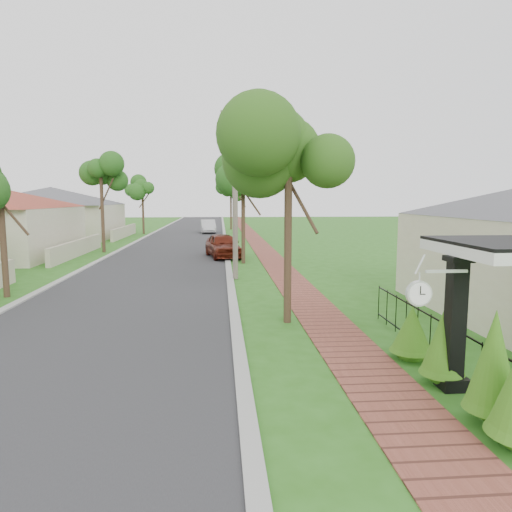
{
  "coord_description": "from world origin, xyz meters",
  "views": [
    {
      "loc": [
        0.24,
        -8.88,
        3.55
      ],
      "look_at": [
        1.51,
        7.3,
        1.5
      ],
      "focal_mm": 32.0,
      "sensor_mm": 36.0,
      "label": 1
    }
  ],
  "objects_px": {
    "utility_pole": "(235,191)",
    "station_clock": "(421,292)",
    "parked_car_red": "(223,246)",
    "near_tree": "(289,162)",
    "porch_post": "(455,331)",
    "parked_car_white": "(208,227)"
  },
  "relations": [
    {
      "from": "porch_post",
      "to": "parked_car_white",
      "type": "distance_m",
      "value": 39.9
    },
    {
      "from": "parked_car_white",
      "to": "utility_pole",
      "type": "relative_size",
      "value": 0.54
    },
    {
      "from": "parked_car_white",
      "to": "utility_pole",
      "type": "bearing_deg",
      "value": -90.58
    },
    {
      "from": "porch_post",
      "to": "parked_car_white",
      "type": "bearing_deg",
      "value": 98.0
    },
    {
      "from": "utility_pole",
      "to": "parked_car_white",
      "type": "bearing_deg",
      "value": 93.96
    },
    {
      "from": "parked_car_white",
      "to": "parked_car_red",
      "type": "bearing_deg",
      "value": -90.52
    },
    {
      "from": "porch_post",
      "to": "parked_car_red",
      "type": "distance_m",
      "value": 20.03
    },
    {
      "from": "parked_car_red",
      "to": "near_tree",
      "type": "relative_size",
      "value": 0.74
    },
    {
      "from": "station_clock",
      "to": "parked_car_white",
      "type": "bearing_deg",
      "value": 96.7
    },
    {
      "from": "near_tree",
      "to": "station_clock",
      "type": "bearing_deg",
      "value": -73.61
    },
    {
      "from": "utility_pole",
      "to": "station_clock",
      "type": "distance_m",
      "value": 12.93
    },
    {
      "from": "utility_pole",
      "to": "porch_post",
      "type": "bearing_deg",
      "value": -73.19
    },
    {
      "from": "porch_post",
      "to": "near_tree",
      "type": "bearing_deg",
      "value": 116.44
    },
    {
      "from": "porch_post",
      "to": "station_clock",
      "type": "xyz_separation_m",
      "value": [
        -0.86,
        -0.4,
        0.83
      ]
    },
    {
      "from": "utility_pole",
      "to": "station_clock",
      "type": "relative_size",
      "value": 7.12
    },
    {
      "from": "station_clock",
      "to": "near_tree",
      "type": "bearing_deg",
      "value": 106.39
    },
    {
      "from": "utility_pole",
      "to": "station_clock",
      "type": "xyz_separation_m",
      "value": [
        2.79,
        -12.48,
        -1.92
      ]
    },
    {
      "from": "parked_car_red",
      "to": "parked_car_white",
      "type": "xyz_separation_m",
      "value": [
        -1.4,
        19.91,
        -0.05
      ]
    },
    {
      "from": "parked_car_red",
      "to": "utility_pole",
      "type": "distance_m",
      "value": 8.16
    },
    {
      "from": "parked_car_red",
      "to": "utility_pole",
      "type": "relative_size",
      "value": 0.56
    },
    {
      "from": "porch_post",
      "to": "near_tree",
      "type": "xyz_separation_m",
      "value": [
        -2.4,
        4.83,
        3.44
      ]
    },
    {
      "from": "parked_car_white",
      "to": "station_clock",
      "type": "distance_m",
      "value": 40.2
    }
  ]
}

